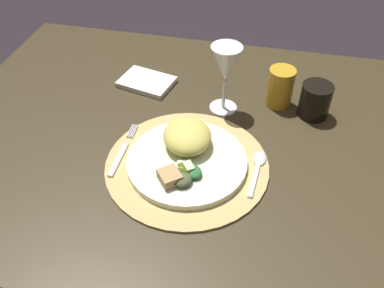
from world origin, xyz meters
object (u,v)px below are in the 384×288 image
at_px(dinner_plate, 187,161).
at_px(napkin, 147,82).
at_px(wine_glass, 226,66).
at_px(dark_tumbler, 315,100).
at_px(amber_tumbler, 280,87).
at_px(dining_table, 222,177).
at_px(spoon, 258,165).
at_px(fork, 122,152).

height_order(dinner_plate, napkin, dinner_plate).
xyz_separation_m(wine_glass, dark_tumbler, (0.22, 0.03, -0.08)).
xyz_separation_m(dinner_plate, amber_tumbler, (0.18, 0.27, 0.04)).
distance_m(dining_table, spoon, 0.18).
relative_size(napkin, amber_tumbler, 1.38).
height_order(fork, napkin, napkin).
distance_m(wine_glass, amber_tumbler, 0.16).
bearing_deg(wine_glass, dinner_plate, -101.07).
bearing_deg(napkin, dining_table, -35.86).
height_order(napkin, dark_tumbler, dark_tumbler).
bearing_deg(fork, amber_tumbler, 39.38).
bearing_deg(spoon, napkin, 142.61).
xyz_separation_m(dining_table, dinner_plate, (-0.07, -0.10, 0.14)).
height_order(dinner_plate, dark_tumbler, dark_tumbler).
bearing_deg(amber_tumbler, dining_table, -123.24).
xyz_separation_m(dining_table, fork, (-0.22, -0.10, 0.14)).
bearing_deg(dark_tumbler, spoon, -117.38).
bearing_deg(dark_tumbler, amber_tumbler, 163.68).
bearing_deg(napkin, wine_glass, -15.27).
distance_m(fork, dark_tumbler, 0.48).
bearing_deg(dining_table, dinner_plate, -123.11).
bearing_deg(spoon, dining_table, 138.48).
distance_m(spoon, napkin, 0.42).
xyz_separation_m(fork, napkin, (-0.03, 0.28, -0.00)).
xyz_separation_m(dining_table, napkin, (-0.25, 0.18, 0.14)).
bearing_deg(fork, napkin, 95.98).
height_order(spoon, amber_tumbler, amber_tumbler).
bearing_deg(amber_tumbler, dark_tumbler, -16.32).
distance_m(dining_table, fork, 0.28).
bearing_deg(wine_glass, spoon, -60.50).
xyz_separation_m(spoon, napkin, (-0.33, 0.25, -0.00)).
xyz_separation_m(fork, amber_tumbler, (0.33, 0.27, 0.04)).
relative_size(dining_table, fork, 8.06).
relative_size(fork, amber_tumbler, 1.69).
xyz_separation_m(fork, spoon, (0.30, 0.03, 0.00)).
distance_m(amber_tumbler, dark_tumbler, 0.09).
relative_size(spoon, wine_glass, 0.79).
relative_size(spoon, amber_tumbler, 1.38).
distance_m(fork, napkin, 0.28).
xyz_separation_m(dining_table, dark_tumbler, (0.20, 0.14, 0.17)).
xyz_separation_m(dinner_plate, napkin, (-0.18, 0.28, -0.01)).
xyz_separation_m(napkin, wine_glass, (0.22, -0.06, 0.12)).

